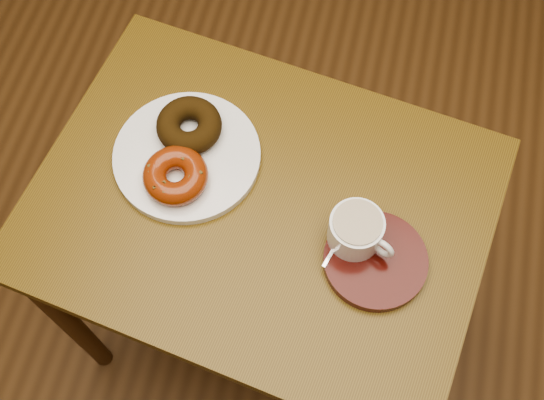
% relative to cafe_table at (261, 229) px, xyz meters
% --- Properties ---
extents(ground, '(6.00, 6.00, 0.00)m').
position_rel_cafe_table_xyz_m(ground, '(0.05, 0.07, -0.58)').
color(ground, brown).
rests_on(ground, ground).
extents(cafe_table, '(0.81, 0.66, 0.69)m').
position_rel_cafe_table_xyz_m(cafe_table, '(0.00, 0.00, 0.00)').
color(cafe_table, brown).
rests_on(cafe_table, ground).
extents(donut_plate, '(0.34, 0.34, 0.01)m').
position_rel_cafe_table_xyz_m(donut_plate, '(-0.14, 0.05, 0.12)').
color(donut_plate, white).
rests_on(donut_plate, cafe_table).
extents(donut_cinnamon, '(0.11, 0.11, 0.04)m').
position_rel_cafe_table_xyz_m(donut_cinnamon, '(-0.14, 0.10, 0.14)').
color(donut_cinnamon, '#2F1E09').
rests_on(donut_cinnamon, donut_plate).
extents(donut_caramel, '(0.11, 0.11, 0.04)m').
position_rel_cafe_table_xyz_m(donut_caramel, '(-0.14, 0.00, 0.14)').
color(donut_caramel, maroon).
rests_on(donut_caramel, donut_plate).
extents(saucer, '(0.20, 0.20, 0.02)m').
position_rel_cafe_table_xyz_m(saucer, '(0.20, -0.06, 0.12)').
color(saucer, '#3A0B07').
rests_on(saucer, cafe_table).
extents(coffee_cup, '(0.11, 0.08, 0.06)m').
position_rel_cafe_table_xyz_m(coffee_cup, '(0.16, -0.03, 0.16)').
color(coffee_cup, white).
rests_on(coffee_cup, saucer).
extents(teaspoon, '(0.04, 0.09, 0.01)m').
position_rel_cafe_table_xyz_m(teaspoon, '(0.14, -0.03, 0.13)').
color(teaspoon, silver).
rests_on(teaspoon, saucer).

